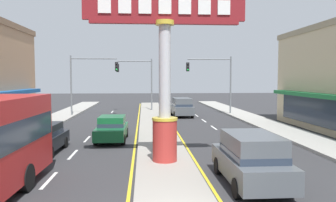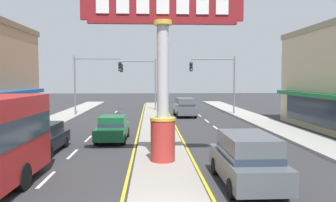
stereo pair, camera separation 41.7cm
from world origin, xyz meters
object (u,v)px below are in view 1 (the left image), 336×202
suv_mid_left_lane (182,107)px  sedan_far_left_oncoming (112,128)px  suv_near_right_lane (251,159)px  district_sign (165,69)px  sedan_near_left_lane (42,138)px  traffic_light_left_side (89,75)px  traffic_light_median_far (139,76)px  traffic_light_right_side (214,75)px

suv_mid_left_lane → sedan_far_left_oncoming: bearing=-114.2°
suv_near_right_lane → suv_mid_left_lane: 22.37m
district_sign → sedan_near_left_lane: size_ratio=1.75×
suv_near_right_lane → traffic_light_left_side: bearing=112.3°
suv_near_right_lane → sedan_far_left_oncoming: 11.00m
district_sign → traffic_light_left_side: 20.80m
traffic_light_median_far → suv_near_right_lane: size_ratio=1.35×
traffic_light_median_far → sedan_near_left_lane: bearing=-102.1°
suv_near_right_lane → sedan_near_left_lane: (-9.17, 6.00, -0.20)m
sedan_far_left_oncoming → traffic_light_left_side: bearing=104.6°
district_sign → sedan_near_left_lane: district_sign is taller
traffic_light_left_side → traffic_light_right_side: same height
traffic_light_median_far → suv_mid_left_lane: (4.43, -5.73, -3.21)m
traffic_light_left_side → traffic_light_right_side: (13.05, 0.37, 0.00)m
suv_mid_left_lane → sedan_far_left_oncoming: (-5.88, -13.07, -0.20)m
district_sign → suv_near_right_lane: district_sign is taller
suv_near_right_lane → sedan_far_left_oncoming: bearing=122.3°
district_sign → suv_near_right_lane: bearing=-48.3°
suv_mid_left_lane → traffic_light_median_far: bearing=127.7°
sedan_far_left_oncoming → suv_mid_left_lane: bearing=65.8°
traffic_light_left_side → district_sign: bearing=-71.7°
district_sign → sedan_far_left_oncoming: 7.54m
district_sign → traffic_light_left_side: bearing=108.3°
suv_near_right_lane → suv_mid_left_lane: bearing=90.0°
traffic_light_right_side → suv_near_right_lane: (-3.59, -23.42, -3.26)m
suv_mid_left_lane → sedan_far_left_oncoming: 14.34m
district_sign → traffic_light_left_side: size_ratio=1.23×
traffic_light_median_far → suv_near_right_lane: (4.42, -28.09, -3.21)m
district_sign → suv_near_right_lane: size_ratio=1.66×
traffic_light_median_far → sedan_far_left_oncoming: bearing=-94.4°
traffic_light_right_side → traffic_light_median_far: size_ratio=1.00×
suv_near_right_lane → traffic_light_right_side: bearing=81.3°
district_sign → suv_near_right_lane: 5.53m
sedan_far_left_oncoming → traffic_light_right_side: bearing=56.2°
traffic_light_right_side → sedan_near_left_lane: traffic_light_right_side is taller
district_sign → suv_near_right_lane: (2.94, -3.30, -3.32)m
traffic_light_right_side → suv_mid_left_lane: traffic_light_right_side is taller
traffic_light_right_side → suv_mid_left_lane: 4.96m
traffic_light_median_far → sedan_near_left_lane: size_ratio=1.42×
traffic_light_right_side → suv_near_right_lane: 23.92m
traffic_light_right_side → suv_mid_left_lane: bearing=-163.6°
traffic_light_right_side → traffic_light_left_side: bearing=-178.4°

